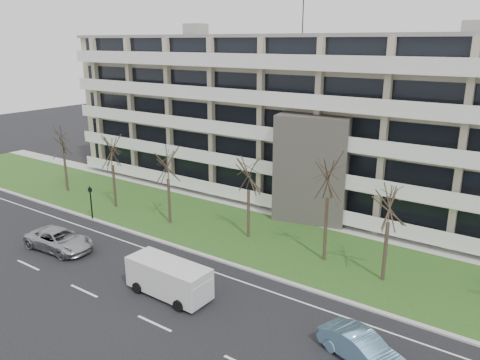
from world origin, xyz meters
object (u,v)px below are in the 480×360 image
Objects in this scene: blue_sedan at (362,348)px; pedestrian_signal at (91,199)px; silver_pickup at (59,240)px; white_van at (169,276)px.

blue_sedan is 26.05m from pedestrian_signal.
silver_pickup is at bearing -53.45° from pedestrian_signal.
pedestrian_signal is (-25.62, 4.54, 1.19)m from blue_sedan.
pedestrian_signal reaches higher than blue_sedan.
pedestrian_signal is at bearing 160.37° from white_van.
silver_pickup is 1.01× the size of white_van.
silver_pickup is at bearing -179.41° from white_van.
white_van reaches higher than silver_pickup.
white_van is at bearing -94.66° from silver_pickup.
silver_pickup is 1.82× the size of pedestrian_signal.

